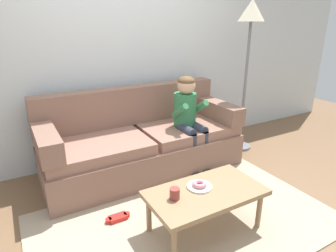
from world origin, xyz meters
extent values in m
plane|color=brown|center=(0.00, 0.00, 0.00)|extent=(10.00, 10.00, 0.00)
cube|color=silver|center=(0.00, 1.40, 1.40)|extent=(8.00, 0.10, 2.80)
cube|color=tan|center=(0.00, -0.25, 0.01)|extent=(2.60, 1.61, 0.01)
cube|color=#846051|center=(0.08, 0.80, 0.19)|extent=(2.26, 0.90, 0.38)
cube|color=#936858|center=(-0.49, 0.75, 0.44)|extent=(1.09, 0.74, 0.12)
cube|color=#936858|center=(0.64, 0.75, 0.44)|extent=(1.09, 0.74, 0.12)
cube|color=#846051|center=(0.08, 1.15, 0.72)|extent=(2.26, 0.20, 0.45)
cube|color=#846051|center=(-0.95, 0.80, 0.61)|extent=(0.20, 0.90, 0.22)
cube|color=#846051|center=(1.11, 0.80, 0.61)|extent=(0.20, 0.90, 0.22)
cube|color=#937551|center=(0.08, -0.41, 0.36)|extent=(0.96, 0.53, 0.04)
cylinder|color=#937551|center=(-0.34, -0.61, 0.17)|extent=(0.04, 0.04, 0.34)
cylinder|color=#937551|center=(0.50, -0.61, 0.17)|extent=(0.04, 0.04, 0.34)
cylinder|color=#937551|center=(-0.34, -0.20, 0.17)|extent=(0.04, 0.04, 0.34)
cylinder|color=#937551|center=(0.50, -0.20, 0.17)|extent=(0.04, 0.04, 0.34)
cylinder|color=#337A4C|center=(0.59, 0.72, 0.70)|extent=(0.26, 0.26, 0.40)
sphere|color=#DBAD89|center=(0.59, 0.70, 1.00)|extent=(0.21, 0.21, 0.21)
ellipsoid|color=brown|center=(0.59, 0.70, 1.04)|extent=(0.20, 0.20, 0.12)
cylinder|color=#333847|center=(0.51, 0.57, 0.51)|extent=(0.11, 0.30, 0.11)
cylinder|color=#333847|center=(0.51, 0.42, 0.28)|extent=(0.09, 0.09, 0.44)
cube|color=black|center=(0.51, 0.37, 0.03)|extent=(0.10, 0.20, 0.06)
cylinder|color=#337A4C|center=(0.45, 0.62, 0.74)|extent=(0.07, 0.29, 0.23)
cylinder|color=#333847|center=(0.67, 0.57, 0.51)|extent=(0.11, 0.30, 0.11)
cylinder|color=#333847|center=(0.67, 0.42, 0.28)|extent=(0.09, 0.09, 0.44)
cube|color=black|center=(0.67, 0.37, 0.03)|extent=(0.10, 0.20, 0.06)
cylinder|color=#337A4C|center=(0.72, 0.62, 0.74)|extent=(0.07, 0.29, 0.23)
cylinder|color=white|center=(0.06, -0.34, 0.39)|extent=(0.21, 0.21, 0.01)
torus|color=pink|center=(0.06, -0.34, 0.41)|extent=(0.15, 0.15, 0.04)
cylinder|color=#993D38|center=(-0.20, -0.37, 0.43)|extent=(0.08, 0.08, 0.09)
cube|color=red|center=(-0.53, 0.06, 0.03)|extent=(0.16, 0.09, 0.05)
cylinder|color=red|center=(-0.61, 0.06, 0.03)|extent=(0.06, 0.06, 0.05)
cylinder|color=red|center=(-0.44, 0.06, 0.03)|extent=(0.06, 0.06, 0.05)
cylinder|color=slate|center=(1.54, 0.75, 0.01)|extent=(0.30, 0.30, 0.03)
cylinder|color=slate|center=(1.54, 0.75, 0.88)|extent=(0.04, 0.04, 1.70)
cone|color=beige|center=(1.54, 0.75, 1.81)|extent=(0.32, 0.32, 0.26)
camera|label=1|loc=(-1.20, -2.03, 1.68)|focal=31.01mm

